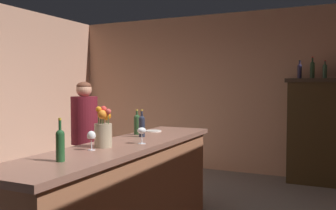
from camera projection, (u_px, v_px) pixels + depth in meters
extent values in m
cube|color=tan|center=(208.00, 92.00, 6.62)|extent=(5.31, 0.12, 2.78)
cube|color=#9D6041|center=(125.00, 199.00, 3.33)|extent=(0.56, 2.69, 0.94)
cube|color=#8B5D4D|center=(125.00, 146.00, 3.31)|extent=(0.64, 2.80, 0.05)
cube|color=#382814|center=(318.00, 131.00, 5.57)|extent=(0.88, 0.37, 1.63)
cube|color=#33261B|center=(319.00, 80.00, 5.53)|extent=(0.96, 0.43, 0.06)
cylinder|color=#23293A|center=(142.00, 128.00, 3.73)|extent=(0.06, 0.06, 0.18)
sphere|color=#23293A|center=(142.00, 119.00, 3.73)|extent=(0.06, 0.06, 0.06)
cylinder|color=#23293A|center=(142.00, 115.00, 3.72)|extent=(0.02, 0.02, 0.08)
cylinder|color=gold|center=(142.00, 110.00, 3.72)|extent=(0.03, 0.03, 0.02)
cylinder|color=#284727|center=(137.00, 126.00, 3.91)|extent=(0.07, 0.07, 0.18)
sphere|color=#284727|center=(137.00, 118.00, 3.91)|extent=(0.07, 0.07, 0.07)
cylinder|color=#284727|center=(137.00, 114.00, 3.90)|extent=(0.02, 0.02, 0.07)
cylinder|color=gold|center=(137.00, 110.00, 3.90)|extent=(0.02, 0.02, 0.02)
cylinder|color=#23522A|center=(60.00, 148.00, 2.51)|extent=(0.06, 0.06, 0.19)
sphere|color=#23522A|center=(60.00, 134.00, 2.50)|extent=(0.06, 0.06, 0.06)
cylinder|color=#23522A|center=(60.00, 127.00, 2.50)|extent=(0.02, 0.02, 0.10)
cylinder|color=gold|center=(60.00, 119.00, 2.49)|extent=(0.02, 0.02, 0.02)
cylinder|color=white|center=(92.00, 150.00, 2.96)|extent=(0.06, 0.06, 0.00)
cylinder|color=white|center=(91.00, 145.00, 2.95)|extent=(0.01, 0.01, 0.07)
ellipsoid|color=white|center=(91.00, 136.00, 2.95)|extent=(0.07, 0.07, 0.08)
ellipsoid|color=maroon|center=(91.00, 138.00, 2.95)|extent=(0.06, 0.06, 0.03)
cylinder|color=white|center=(142.00, 143.00, 3.29)|extent=(0.07, 0.07, 0.00)
cylinder|color=white|center=(142.00, 139.00, 3.28)|extent=(0.01, 0.01, 0.09)
ellipsoid|color=white|center=(142.00, 131.00, 3.28)|extent=(0.08, 0.08, 0.06)
cylinder|color=tan|center=(103.00, 135.00, 3.09)|extent=(0.15, 0.15, 0.20)
cylinder|color=#38602D|center=(108.00, 123.00, 3.05)|extent=(0.01, 0.01, 0.19)
sphere|color=#CC423C|center=(108.00, 112.00, 3.04)|extent=(0.05, 0.05, 0.05)
cylinder|color=#38602D|center=(107.00, 124.00, 3.11)|extent=(0.01, 0.01, 0.15)
sphere|color=orange|center=(107.00, 116.00, 3.10)|extent=(0.07, 0.07, 0.07)
cylinder|color=#38602D|center=(104.00, 121.00, 3.12)|extent=(0.01, 0.01, 0.20)
sphere|color=red|center=(103.00, 109.00, 3.12)|extent=(0.06, 0.06, 0.06)
cylinder|color=#38602D|center=(101.00, 122.00, 3.14)|extent=(0.01, 0.01, 0.17)
sphere|color=#BB5587|center=(101.00, 112.00, 3.14)|extent=(0.07, 0.07, 0.07)
cylinder|color=#38602D|center=(100.00, 123.00, 3.09)|extent=(0.01, 0.01, 0.17)
sphere|color=red|center=(100.00, 113.00, 3.09)|extent=(0.06, 0.06, 0.06)
cylinder|color=#38602D|center=(99.00, 122.00, 3.04)|extent=(0.01, 0.01, 0.21)
sphere|color=orange|center=(99.00, 109.00, 3.04)|extent=(0.05, 0.05, 0.05)
cylinder|color=#38602D|center=(102.00, 124.00, 3.04)|extent=(0.01, 0.01, 0.16)
sphere|color=orange|center=(102.00, 115.00, 3.03)|extent=(0.08, 0.08, 0.08)
cylinder|color=white|center=(153.00, 131.00, 4.17)|extent=(0.19, 0.19, 0.01)
cylinder|color=#25213D|center=(300.00, 72.00, 5.65)|extent=(0.07, 0.07, 0.19)
sphere|color=#25213D|center=(300.00, 66.00, 5.64)|extent=(0.07, 0.07, 0.07)
cylinder|color=#25213D|center=(300.00, 64.00, 5.64)|extent=(0.03, 0.03, 0.08)
cylinder|color=black|center=(300.00, 61.00, 5.64)|extent=(0.03, 0.03, 0.02)
cylinder|color=#1D381F|center=(312.00, 71.00, 5.57)|extent=(0.07, 0.07, 0.22)
sphere|color=#1D381F|center=(312.00, 64.00, 5.56)|extent=(0.07, 0.07, 0.07)
cylinder|color=#1D381F|center=(312.00, 61.00, 5.56)|extent=(0.02, 0.02, 0.09)
cylinder|color=red|center=(313.00, 57.00, 5.56)|extent=(0.03, 0.03, 0.02)
cylinder|color=#2B4832|center=(325.00, 72.00, 5.49)|extent=(0.06, 0.06, 0.18)
sphere|color=#2B4832|center=(325.00, 66.00, 5.49)|extent=(0.06, 0.06, 0.06)
cylinder|color=#2B4832|center=(325.00, 64.00, 5.49)|extent=(0.02, 0.02, 0.08)
cylinder|color=#B32020|center=(325.00, 61.00, 5.48)|extent=(0.02, 0.02, 0.02)
cylinder|color=#272F2E|center=(85.00, 175.00, 4.55)|extent=(0.24, 0.24, 0.79)
cylinder|color=maroon|center=(84.00, 120.00, 4.52)|extent=(0.33, 0.33, 0.59)
sphere|color=tan|center=(84.00, 90.00, 4.50)|extent=(0.19, 0.19, 0.19)
ellipsoid|color=brown|center=(84.00, 86.00, 4.50)|extent=(0.18, 0.18, 0.11)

